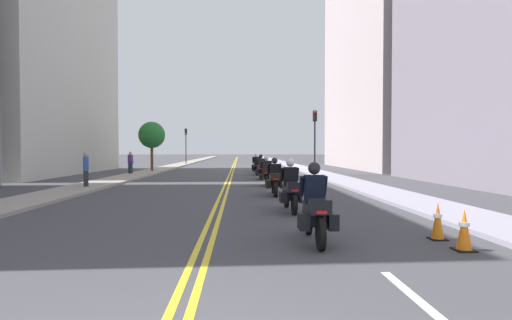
{
  "coord_description": "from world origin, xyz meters",
  "views": [
    {
      "loc": [
        0.7,
        -2.89,
        1.9
      ],
      "look_at": [
        1.81,
        24.25,
        1.24
      ],
      "focal_mm": 28.11,
      "sensor_mm": 36.0,
      "label": 1
    }
  ],
  "objects": [
    {
      "name": "ground_plane",
      "position": [
        0.0,
        48.0,
        0.0
      ],
      "size": [
        264.0,
        264.0,
        0.0
      ],
      "primitive_type": "plane",
      "color": "#403F44"
    },
    {
      "name": "motorcycle_4",
      "position": [
        2.09,
        23.13,
        0.66
      ],
      "size": [
        0.77,
        2.25,
        1.64
      ],
      "rotation": [
        0.0,
        0.0,
        0.02
      ],
      "color": "black",
      "rests_on": "ground"
    },
    {
      "name": "motorcycle_1",
      "position": [
        2.28,
        9.41,
        0.67
      ],
      "size": [
        0.77,
        2.18,
        1.65
      ],
      "rotation": [
        0.0,
        0.0,
        0.03
      ],
      "color": "black",
      "rests_on": "ground"
    },
    {
      "name": "motorcycle_5",
      "position": [
        1.98,
        27.56,
        0.68
      ],
      "size": [
        0.77,
        2.19,
        1.63
      ],
      "rotation": [
        0.0,
        0.0,
        0.02
      ],
      "color": "black",
      "rests_on": "ground"
    },
    {
      "name": "pedestrian_1",
      "position": [
        -7.67,
        28.12,
        0.93
      ],
      "size": [
        0.48,
        0.41,
        1.8
      ],
      "rotation": [
        0.0,
        0.0,
        5.65
      ],
      "color": "#222B30",
      "rests_on": "ground"
    },
    {
      "name": "sidewalk_left",
      "position": [
        -7.01,
        48.0,
        0.06
      ],
      "size": [
        2.19,
        144.0,
        0.12
      ],
      "primitive_type": "cube",
      "color": "gray",
      "rests_on": "ground"
    },
    {
      "name": "sidewalk_right",
      "position": [
        7.01,
        48.0,
        0.06
      ],
      "size": [
        2.19,
        144.0,
        0.12
      ],
      "primitive_type": "cube",
      "color": "#96909F",
      "rests_on": "ground"
    },
    {
      "name": "motorcycle_0",
      "position": [
        2.23,
        5.19,
        0.68
      ],
      "size": [
        0.77,
        2.13,
        1.66
      ],
      "rotation": [
        0.0,
        0.0,
        -0.01
      ],
      "color": "black",
      "rests_on": "ground"
    },
    {
      "name": "motorcycle_6",
      "position": [
        2.11,
        31.92,
        0.66
      ],
      "size": [
        0.78,
        2.1,
        1.6
      ],
      "rotation": [
        0.0,
        0.0,
        0.04
      ],
      "color": "black",
      "rests_on": "ground"
    },
    {
      "name": "traffic_light_near",
      "position": [
        6.32,
        26.83,
        3.36
      ],
      "size": [
        0.28,
        0.38,
        4.86
      ],
      "color": "black",
      "rests_on": "ground"
    },
    {
      "name": "centreline_yellow_outer",
      "position": [
        0.12,
        48.0,
        0.0
      ],
      "size": [
        0.12,
        132.0,
        0.01
      ],
      "primitive_type": "cube",
      "color": "yellow",
      "rests_on": "ground"
    },
    {
      "name": "traffic_cone_0",
      "position": [
        4.94,
        4.46,
        0.39
      ],
      "size": [
        0.36,
        0.36,
        0.79
      ],
      "color": "black",
      "rests_on": "ground"
    },
    {
      "name": "building_left_1",
      "position": [
        -16.41,
        30.16,
        10.06
      ],
      "size": [
        8.95,
        18.74,
        20.12
      ],
      "color": "#B0B1A7",
      "rests_on": "ground"
    },
    {
      "name": "building_right_1",
      "position": [
        15.69,
        38.95,
        12.48
      ],
      "size": [
        7.5,
        21.47,
        24.95
      ],
      "color": "beige",
      "rests_on": "ground"
    },
    {
      "name": "motorcycle_3",
      "position": [
        2.13,
        18.55,
        0.65
      ],
      "size": [
        0.78,
        2.21,
        1.61
      ],
      "rotation": [
        0.0,
        0.0,
        -0.06
      ],
      "color": "black",
      "rests_on": "ground"
    },
    {
      "name": "traffic_light_far",
      "position": [
        -6.32,
        49.73,
        3.25
      ],
      "size": [
        0.28,
        0.38,
        4.73
      ],
      "color": "black",
      "rests_on": "ground"
    },
    {
      "name": "lane_dashes_white",
      "position": [
        2.96,
        29.0,
        0.0
      ],
      "size": [
        0.14,
        56.4,
        0.01
      ],
      "color": "silver",
      "rests_on": "ground"
    },
    {
      "name": "street_tree_0",
      "position": [
        -6.92,
        32.2,
        3.21
      ],
      "size": [
        2.28,
        2.28,
        4.37
      ],
      "color": "brown",
      "rests_on": "ground"
    },
    {
      "name": "traffic_cone_1",
      "position": [
        4.9,
        5.4,
        0.4
      ],
      "size": [
        0.33,
        0.33,
        0.81
      ],
      "color": "black",
      "rests_on": "ground"
    },
    {
      "name": "centreline_yellow_inner",
      "position": [
        -0.12,
        48.0,
        0.0
      ],
      "size": [
        0.12,
        132.0,
        0.01
      ],
      "primitive_type": "cube",
      "color": "yellow",
      "rests_on": "ground"
    },
    {
      "name": "pedestrian_0",
      "position": [
        -6.86,
        17.08,
        0.94
      ],
      "size": [
        0.36,
        0.42,
        1.82
      ],
      "rotation": [
        0.0,
        0.0,
        2.04
      ],
      "color": "#28292E",
      "rests_on": "ground"
    },
    {
      "name": "motorcycle_2",
      "position": [
        2.18,
        13.91,
        0.64
      ],
      "size": [
        0.77,
        2.23,
        1.59
      ],
      "rotation": [
        0.0,
        0.0,
        -0.03
      ],
      "color": "black",
      "rests_on": "ground"
    }
  ]
}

